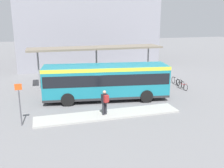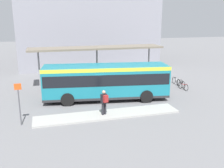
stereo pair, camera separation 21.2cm
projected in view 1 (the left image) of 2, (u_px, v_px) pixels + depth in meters
The scene contains 10 objects.
ground_plane at pixel (106, 99), 21.39m from camera, with size 120.00×120.00×0.00m, color slate.
curb_island at pixel (109, 114), 17.90m from camera, with size 10.42×1.80×0.12m.
city_bus at pixel (106, 80), 20.95m from camera, with size 10.61×4.04×2.97m.
pedestrian_waiting at pixel (105, 101), 17.44m from camera, with size 0.52×0.55×1.78m.
bicycle_red at pixel (183, 86), 24.32m from camera, with size 0.48×1.55×0.67m.
bicycle_black at pixel (180, 83), 25.23m from camera, with size 0.48×1.66×0.72m.
bicycle_white at pixel (175, 81), 26.04m from camera, with size 0.48×1.77×0.76m.
station_shelter at pixel (96, 49), 25.16m from camera, with size 13.49×2.68×3.94m.
platform_sign at pixel (20, 103), 15.83m from camera, with size 0.44×0.08×2.80m.
station_building at pixel (82, 0), 37.92m from camera, with size 19.18×14.71×18.75m.
Camera 1 is at (-5.18, -19.67, 6.77)m, focal length 40.00 mm.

